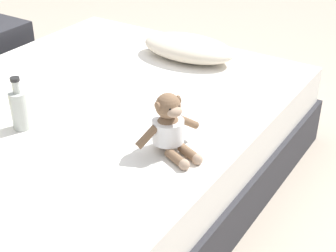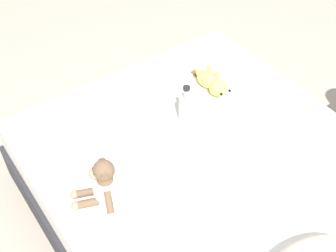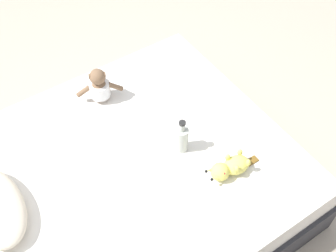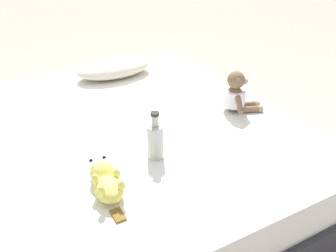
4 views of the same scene
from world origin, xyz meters
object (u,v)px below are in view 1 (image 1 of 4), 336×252
bed (96,140)px  glass_bottle (20,109)px  plush_monkey (170,128)px  pillow (188,48)px

bed → glass_bottle: size_ratio=8.37×
plush_monkey → glass_bottle: size_ratio=1.22×
pillow → glass_bottle: 1.02m
bed → plush_monkey: size_ratio=6.85×
bed → pillow: 0.72m
bed → glass_bottle: 0.48m
bed → plush_monkey: (0.53, -0.16, 0.32)m
bed → glass_bottle: bearing=-101.5°
pillow → plush_monkey: plush_monkey is taller
pillow → plush_monkey: bearing=-63.5°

